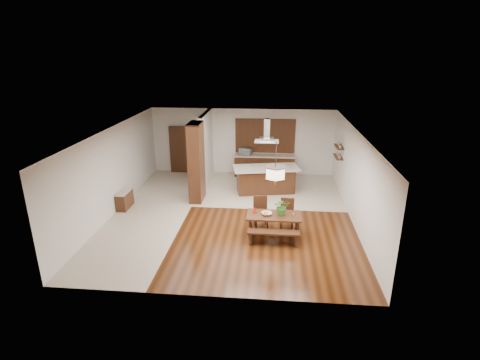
# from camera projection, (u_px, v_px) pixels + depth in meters

# --- Properties ---
(room_shell) EXTENTS (9.00, 9.04, 2.92)m
(room_shell) POSITION_uv_depth(u_px,v_px,m) (231.00, 156.00, 12.09)
(room_shell) COLOR #331809
(room_shell) RESTS_ON ground
(tile_hallway) EXTENTS (2.50, 9.00, 0.01)m
(tile_hallway) POSITION_uv_depth(u_px,v_px,m) (153.00, 211.00, 13.01)
(tile_hallway) COLOR beige
(tile_hallway) RESTS_ON ground
(tile_kitchen) EXTENTS (5.50, 4.00, 0.01)m
(tile_kitchen) POSITION_uv_depth(u_px,v_px,m) (269.00, 189.00, 15.02)
(tile_kitchen) COLOR beige
(tile_kitchen) RESTS_ON ground
(soffit_band) EXTENTS (8.00, 9.00, 0.02)m
(soffit_band) POSITION_uv_depth(u_px,v_px,m) (231.00, 131.00, 11.82)
(soffit_band) COLOR #412610
(soffit_band) RESTS_ON room_shell
(partition_pier) EXTENTS (0.45, 1.00, 2.90)m
(partition_pier) POSITION_uv_depth(u_px,v_px,m) (196.00, 162.00, 13.54)
(partition_pier) COLOR black
(partition_pier) RESTS_ON ground
(partition_stub) EXTENTS (0.18, 2.40, 2.90)m
(partition_stub) POSITION_uv_depth(u_px,v_px,m) (206.00, 148.00, 15.51)
(partition_stub) COLOR silver
(partition_stub) RESTS_ON ground
(hallway_console) EXTENTS (0.37, 0.88, 0.63)m
(hallway_console) POSITION_uv_depth(u_px,v_px,m) (125.00, 200.00, 13.18)
(hallway_console) COLOR black
(hallway_console) RESTS_ON ground
(hallway_doorway) EXTENTS (1.10, 0.20, 2.10)m
(hallway_doorway) POSITION_uv_depth(u_px,v_px,m) (182.00, 150.00, 16.79)
(hallway_doorway) COLOR black
(hallway_doorway) RESTS_ON ground
(rear_counter) EXTENTS (2.60, 0.62, 0.95)m
(rear_counter) POSITION_uv_depth(u_px,v_px,m) (264.00, 165.00, 16.48)
(rear_counter) COLOR black
(rear_counter) RESTS_ON ground
(kitchen_window) EXTENTS (2.60, 0.08, 1.50)m
(kitchen_window) POSITION_uv_depth(u_px,v_px,m) (265.00, 136.00, 16.30)
(kitchen_window) COLOR #A76A32
(kitchen_window) RESTS_ON room_shell
(shelf_lower) EXTENTS (0.26, 0.90, 0.04)m
(shelf_lower) POSITION_uv_depth(u_px,v_px,m) (338.00, 157.00, 14.43)
(shelf_lower) COLOR black
(shelf_lower) RESTS_ON room_shell
(shelf_upper) EXTENTS (0.26, 0.90, 0.04)m
(shelf_upper) POSITION_uv_depth(u_px,v_px,m) (339.00, 147.00, 14.29)
(shelf_upper) COLOR black
(shelf_upper) RESTS_ON room_shell
(dining_table) EXTENTS (1.62, 0.82, 0.67)m
(dining_table) POSITION_uv_depth(u_px,v_px,m) (274.00, 220.00, 11.20)
(dining_table) COLOR black
(dining_table) RESTS_ON ground
(dining_bench) EXTENTS (1.50, 0.35, 0.42)m
(dining_bench) POSITION_uv_depth(u_px,v_px,m) (273.00, 238.00, 10.74)
(dining_bench) COLOR black
(dining_bench) RESTS_ON ground
(dining_chair_left) EXTENTS (0.52, 0.52, 1.00)m
(dining_chair_left) POSITION_uv_depth(u_px,v_px,m) (261.00, 213.00, 11.70)
(dining_chair_left) COLOR black
(dining_chair_left) RESTS_ON ground
(dining_chair_right) EXTENTS (0.44, 0.44, 0.95)m
(dining_chair_right) POSITION_uv_depth(u_px,v_px,m) (287.00, 214.00, 11.63)
(dining_chair_right) COLOR black
(dining_chair_right) RESTS_ON ground
(pendant_lantern) EXTENTS (0.64, 0.64, 1.31)m
(pendant_lantern) POSITION_uv_depth(u_px,v_px,m) (276.00, 164.00, 10.61)
(pendant_lantern) COLOR #F6DDBD
(pendant_lantern) RESTS_ON room_shell
(foliage_plant) EXTENTS (0.46, 0.40, 0.50)m
(foliage_plant) POSITION_uv_depth(u_px,v_px,m) (282.00, 207.00, 11.08)
(foliage_plant) COLOR #347627
(foliage_plant) RESTS_ON dining_table
(fruit_bowl) EXTENTS (0.35, 0.35, 0.07)m
(fruit_bowl) POSITION_uv_depth(u_px,v_px,m) (267.00, 214.00, 11.12)
(fruit_bowl) COLOR beige
(fruit_bowl) RESTS_ON dining_table
(napkin_cone) EXTENTS (0.16, 0.16, 0.20)m
(napkin_cone) POSITION_uv_depth(u_px,v_px,m) (255.00, 210.00, 11.23)
(napkin_cone) COLOR #AF0C0D
(napkin_cone) RESTS_ON dining_table
(gold_ornament) EXTENTS (0.08, 0.08, 0.10)m
(gold_ornament) POSITION_uv_depth(u_px,v_px,m) (293.00, 215.00, 10.99)
(gold_ornament) COLOR gold
(gold_ornament) RESTS_ON dining_table
(kitchen_island) EXTENTS (2.67, 1.57, 1.04)m
(kitchen_island) POSITION_uv_depth(u_px,v_px,m) (266.00, 179.00, 14.57)
(kitchen_island) COLOR black
(kitchen_island) RESTS_ON ground
(range_hood) EXTENTS (0.90, 0.55, 0.87)m
(range_hood) POSITION_uv_depth(u_px,v_px,m) (267.00, 130.00, 13.93)
(range_hood) COLOR silver
(range_hood) RESTS_ON room_shell
(island_cup) EXTENTS (0.17, 0.17, 0.11)m
(island_cup) POSITION_uv_depth(u_px,v_px,m) (276.00, 167.00, 14.24)
(island_cup) COLOR silver
(island_cup) RESTS_ON kitchen_island
(microwave) EXTENTS (0.61, 0.51, 0.29)m
(microwave) POSITION_uv_depth(u_px,v_px,m) (246.00, 152.00, 16.31)
(microwave) COLOR #BABDC1
(microwave) RESTS_ON rear_counter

